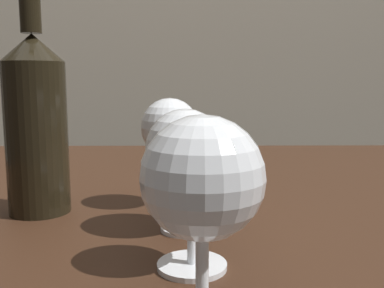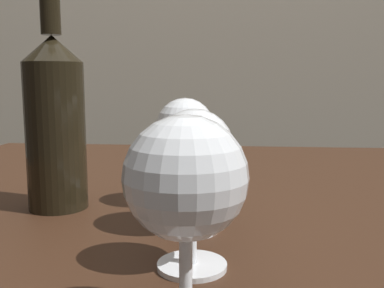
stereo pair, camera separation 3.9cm
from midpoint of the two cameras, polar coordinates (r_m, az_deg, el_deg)
name	(u,v)px [view 1 (the left image)]	position (r m, az deg, el deg)	size (l,w,h in m)	color
dining_table	(180,256)	(0.71, -3.19, -14.37)	(1.12, 0.98, 0.78)	#382114
wine_glass_pinot	(202,182)	(0.29, -2.56, -5.06)	(0.08, 0.08, 0.15)	white
wine_glass_rose	(192,173)	(0.40, -2.83, -3.81)	(0.08, 0.08, 0.13)	white
wine_glass_port	(185,151)	(0.50, -3.15, -0.93)	(0.09, 0.09, 0.14)	white
wine_glass_empty	(170,130)	(0.60, -4.79, 1.77)	(0.08, 0.08, 0.15)	white
wine_bottle	(36,121)	(0.61, -21.42, 2.79)	(0.08, 0.08, 0.30)	black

